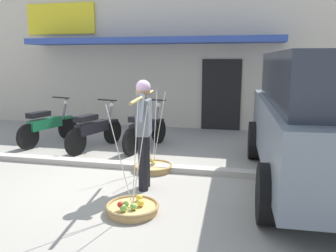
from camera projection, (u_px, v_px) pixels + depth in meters
ground_plane at (124, 181)px, 5.81m from camera, size 90.00×90.00×0.00m
sidewalk_curb at (137, 166)px, 6.47m from camera, size 20.00×0.24×0.10m
fruit_vendor at (144, 127)px, 5.31m from camera, size 0.25×1.79×1.70m
fruit_basket_left_side at (133, 207)px, 4.60m from camera, size 0.71×0.71×1.45m
fruit_basket_right_side at (153, 167)px, 6.36m from camera, size 0.71×0.71×1.45m
motorcycle_nearest_shop at (47, 125)px, 8.28m from camera, size 0.65×1.78×1.09m
motorcycle_second_in_row at (94, 130)px, 7.78m from camera, size 0.69×1.77×1.09m
motorcycle_third_in_row at (145, 129)px, 7.80m from camera, size 0.63×1.79×1.09m
parked_truck at (327, 117)px, 5.31m from camera, size 2.29×4.87×2.10m
storefront_building at (173, 56)px, 12.54m from camera, size 13.00×6.00×4.20m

